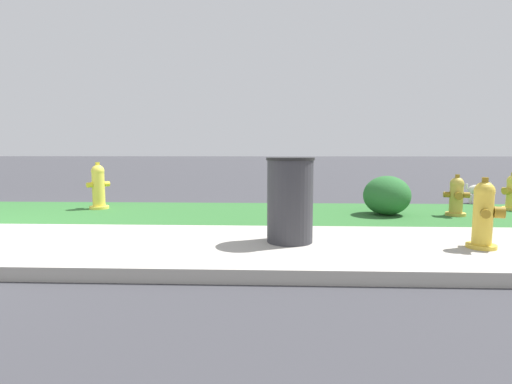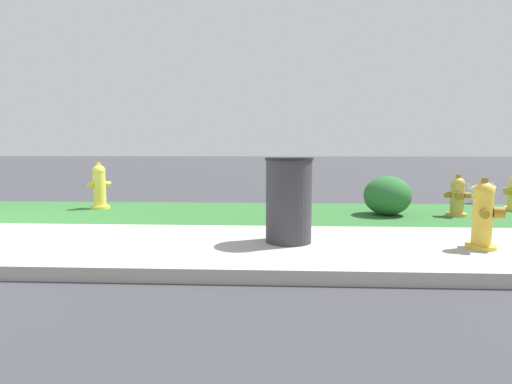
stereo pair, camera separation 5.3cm
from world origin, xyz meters
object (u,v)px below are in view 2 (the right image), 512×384
fire_hydrant_by_grass_verge (457,197)px  shrub_bush_near_lamp (387,196)px  fire_hydrant_across_street (483,215)px  trash_bin (289,200)px  small_white_dog (482,191)px  fire_hydrant_mid_block (99,186)px

fire_hydrant_by_grass_verge → shrub_bush_near_lamp: fire_hydrant_by_grass_verge is taller
fire_hydrant_across_street → trash_bin: (-2.01, 0.21, 0.12)m
small_white_dog → trash_bin: trash_bin is taller
fire_hydrant_across_street → shrub_bush_near_lamp: fire_hydrant_across_street is taller
shrub_bush_near_lamp → fire_hydrant_across_street: bearing=-80.3°
trash_bin → shrub_bush_near_lamp: 2.58m
fire_hydrant_mid_block → fire_hydrant_across_street: fire_hydrant_mid_block is taller
trash_bin → shrub_bush_near_lamp: size_ratio=1.29×
fire_hydrant_by_grass_verge → small_white_dog: fire_hydrant_by_grass_verge is taller
fire_hydrant_mid_block → trash_bin: trash_bin is taller
small_white_dog → fire_hydrant_by_grass_verge: bearing=-105.4°
fire_hydrant_across_street → trash_bin: 2.03m
fire_hydrant_across_street → shrub_bush_near_lamp: (-0.38, 2.20, -0.05)m
fire_hydrant_by_grass_verge → shrub_bush_near_lamp: 1.07m
small_white_dog → fire_hydrant_across_street: bearing=-94.9°
fire_hydrant_mid_block → trash_bin: size_ratio=0.86×
fire_hydrant_mid_block → shrub_bush_near_lamp: 4.92m
fire_hydrant_by_grass_verge → small_white_dog: 1.86m
small_white_dog → fire_hydrant_mid_block: bearing=-150.7°
fire_hydrant_mid_block → shrub_bush_near_lamp: fire_hydrant_mid_block is taller
fire_hydrant_across_street → small_white_dog: (1.81, 3.62, -0.11)m
fire_hydrant_mid_block → trash_bin: 4.08m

